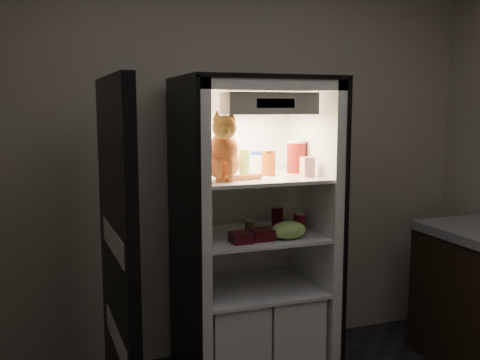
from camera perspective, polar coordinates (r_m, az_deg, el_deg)
The scene contains 16 objects.
room_shell at distance 1.99m, azimuth 15.59°, elevation 5.21°, with size 3.60×3.60×3.60m.
refrigerator at distance 3.35m, azimuth 1.21°, elevation -7.94°, with size 0.90×0.72×1.88m.
fridge_door at distance 2.80m, azimuth -12.84°, elevation -8.71°, with size 0.09×0.87×1.85m.
tabby_cat at distance 3.02m, azimuth -1.78°, elevation 2.84°, with size 0.33×0.39×0.40m.
parmesan_shaker at distance 3.17m, azimuth 0.46°, elevation 1.85°, with size 0.06×0.06×0.16m.
mayo_tub at distance 3.34m, azimuth 1.93°, elevation 1.93°, with size 0.10×0.10×0.14m.
salsa_jar at distance 3.22m, azimuth 3.06°, elevation 1.83°, with size 0.09×0.09×0.15m.
pepper_jar at distance 3.37m, azimuth 6.02°, elevation 2.51°, with size 0.12×0.12×0.20m.
cream_carton at distance 3.19m, azimuth 7.20°, elevation 1.39°, with size 0.07×0.07×0.12m, color white.
soda_can_a at distance 3.40m, azimuth 3.98°, elevation -3.98°, with size 0.07×0.07×0.14m.
soda_can_b at distance 3.34m, azimuth 6.27°, elevation -4.37°, with size 0.06×0.06×0.12m.
soda_can_c at distance 3.24m, azimuth 6.44°, elevation -4.66°, with size 0.07×0.07×0.13m.
condiment_jar at distance 3.25m, azimuth 1.04°, elevation -4.99°, with size 0.06×0.06×0.08m.
grape_bag at distance 3.12m, azimuth 5.21°, elevation -5.33°, with size 0.21×0.15×0.10m, color #85C25A.
berry_box_left at distance 3.03m, azimuth 0.10°, elevation -6.16°, with size 0.12×0.12×0.06m, color #510D17.
berry_box_right at distance 3.10m, azimuth 2.32°, elevation -5.82°, with size 0.13×0.13×0.06m, color #510D17.
Camera 1 is at (-1.15, -1.63, 1.70)m, focal length 40.00 mm.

